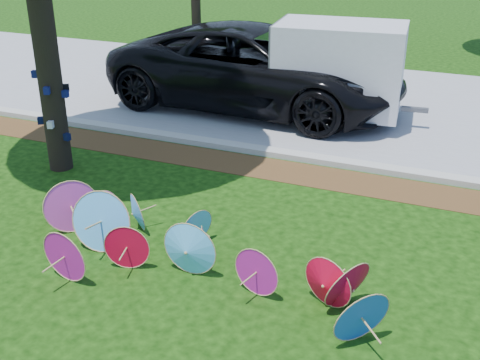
% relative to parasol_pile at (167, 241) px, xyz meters
% --- Properties ---
extents(ground, '(90.00, 90.00, 0.00)m').
position_rel_parasol_pile_xyz_m(ground, '(0.09, -0.76, -0.38)').
color(ground, black).
rests_on(ground, ground).
extents(mulch_strip, '(90.00, 1.00, 0.01)m').
position_rel_parasol_pile_xyz_m(mulch_strip, '(0.09, 3.74, -0.37)').
color(mulch_strip, '#472D16').
rests_on(mulch_strip, ground).
extents(curb, '(90.00, 0.30, 0.12)m').
position_rel_parasol_pile_xyz_m(curb, '(0.09, 4.44, -0.32)').
color(curb, '#B7B5AD').
rests_on(curb, ground).
extents(street, '(90.00, 8.00, 0.01)m').
position_rel_parasol_pile_xyz_m(street, '(0.09, 8.59, -0.37)').
color(street, gray).
rests_on(street, ground).
extents(parasol_pile, '(5.63, 1.99, 0.94)m').
position_rel_parasol_pile_xyz_m(parasol_pile, '(0.00, 0.00, 0.00)').
color(parasol_pile, '#C71B98').
rests_on(parasol_pile, ground).
extents(black_van, '(7.37, 3.61, 2.01)m').
position_rel_parasol_pile_xyz_m(black_van, '(-1.45, 7.31, 0.63)').
color(black_van, black).
rests_on(black_van, ground).
extents(cargo_trailer, '(2.99, 2.06, 2.58)m').
position_rel_parasol_pile_xyz_m(cargo_trailer, '(0.67, 7.01, 0.91)').
color(cargo_trailer, silver).
rests_on(cargo_trailer, ground).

